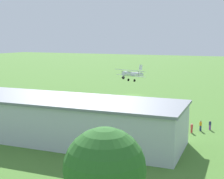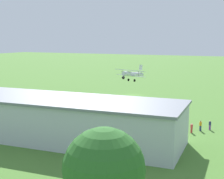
{
  "view_description": "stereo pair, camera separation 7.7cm",
  "coord_description": "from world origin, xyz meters",
  "px_view_note": "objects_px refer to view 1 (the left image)",
  "views": [
    {
      "loc": [
        -30.41,
        78.71,
        14.73
      ],
      "look_at": [
        -1.91,
        16.75,
        4.04
      ],
      "focal_mm": 52.93,
      "sensor_mm": 36.0,
      "label": 1
    },
    {
      "loc": [
        -30.48,
        78.68,
        14.73
      ],
      "look_at": [
        -1.91,
        16.75,
        4.04
      ],
      "focal_mm": 52.93,
      "sensor_mm": 36.0,
      "label": 2
    }
  ],
  "objects_px": {
    "person_walking_on_apron": "(11,105)",
    "tree_near_perimeter_road": "(105,169)",
    "biplane": "(132,74)",
    "person_near_hangar_door": "(210,125)",
    "person_watching_takeoff": "(192,128)",
    "person_crossing_taxiway": "(9,106)",
    "hangar": "(47,117)",
    "person_beside_truck": "(201,126)"
  },
  "relations": [
    {
      "from": "person_walking_on_apron",
      "to": "tree_near_perimeter_road",
      "type": "xyz_separation_m",
      "value": [
        -37.86,
        32.79,
        4.65
      ]
    },
    {
      "from": "biplane",
      "to": "person_walking_on_apron",
      "type": "distance_m",
      "value": 28.71
    },
    {
      "from": "person_near_hangar_door",
      "to": "person_walking_on_apron",
      "type": "height_order",
      "value": "person_walking_on_apron"
    },
    {
      "from": "biplane",
      "to": "person_watching_takeoff",
      "type": "relative_size",
      "value": 5.29
    },
    {
      "from": "person_near_hangar_door",
      "to": "person_walking_on_apron",
      "type": "bearing_deg",
      "value": 1.24
    },
    {
      "from": "person_walking_on_apron",
      "to": "person_crossing_taxiway",
      "type": "xyz_separation_m",
      "value": [
        -0.7,
        1.27,
        -0.0
      ]
    },
    {
      "from": "tree_near_perimeter_road",
      "to": "person_walking_on_apron",
      "type": "bearing_deg",
      "value": -40.9
    },
    {
      "from": "hangar",
      "to": "tree_near_perimeter_road",
      "type": "height_order",
      "value": "tree_near_perimeter_road"
    },
    {
      "from": "person_crossing_taxiway",
      "to": "tree_near_perimeter_road",
      "type": "bearing_deg",
      "value": 139.69
    },
    {
      "from": "person_walking_on_apron",
      "to": "tree_near_perimeter_road",
      "type": "distance_m",
      "value": 50.3
    },
    {
      "from": "person_watching_takeoff",
      "to": "person_beside_truck",
      "type": "distance_m",
      "value": 2.0
    },
    {
      "from": "biplane",
      "to": "person_crossing_taxiway",
      "type": "height_order",
      "value": "biplane"
    },
    {
      "from": "person_crossing_taxiway",
      "to": "tree_near_perimeter_road",
      "type": "xyz_separation_m",
      "value": [
        -37.15,
        31.52,
        4.65
      ]
    },
    {
      "from": "biplane",
      "to": "person_watching_takeoff",
      "type": "height_order",
      "value": "biplane"
    },
    {
      "from": "person_near_hangar_door",
      "to": "person_watching_takeoff",
      "type": "bearing_deg",
      "value": 51.31
    },
    {
      "from": "person_beside_truck",
      "to": "person_walking_on_apron",
      "type": "bearing_deg",
      "value": -0.55
    },
    {
      "from": "biplane",
      "to": "tree_near_perimeter_road",
      "type": "height_order",
      "value": "tree_near_perimeter_road"
    },
    {
      "from": "hangar",
      "to": "biplane",
      "type": "xyz_separation_m",
      "value": [
        -0.11,
        -34.28,
        3.08
      ]
    },
    {
      "from": "hangar",
      "to": "biplane",
      "type": "distance_m",
      "value": 34.41
    },
    {
      "from": "biplane",
      "to": "tree_near_perimeter_road",
      "type": "xyz_separation_m",
      "value": [
        -18.73,
        53.55,
        -0.63
      ]
    },
    {
      "from": "biplane",
      "to": "person_walking_on_apron",
      "type": "xyz_separation_m",
      "value": [
        19.13,
        20.75,
        -5.27
      ]
    },
    {
      "from": "person_watching_takeoff",
      "to": "tree_near_perimeter_road",
      "type": "height_order",
      "value": "tree_near_perimeter_road"
    },
    {
      "from": "person_near_hangar_door",
      "to": "person_beside_truck",
      "type": "bearing_deg",
      "value": 44.32
    },
    {
      "from": "tree_near_perimeter_road",
      "to": "biplane",
      "type": "bearing_deg",
      "value": -70.72
    },
    {
      "from": "biplane",
      "to": "person_walking_on_apron",
      "type": "bearing_deg",
      "value": 47.33
    },
    {
      "from": "person_watching_takeoff",
      "to": "person_crossing_taxiway",
      "type": "bearing_deg",
      "value": -1.21
    },
    {
      "from": "person_beside_truck",
      "to": "person_near_hangar_door",
      "type": "bearing_deg",
      "value": -135.68
    },
    {
      "from": "biplane",
      "to": "person_crossing_taxiway",
      "type": "relative_size",
      "value": 4.64
    },
    {
      "from": "person_watching_takeoff",
      "to": "person_beside_truck",
      "type": "relative_size",
      "value": 0.91
    },
    {
      "from": "person_crossing_taxiway",
      "to": "hangar",
      "type": "bearing_deg",
      "value": 146.22
    },
    {
      "from": "person_near_hangar_door",
      "to": "person_beside_truck",
      "type": "distance_m",
      "value": 1.79
    },
    {
      "from": "person_watching_takeoff",
      "to": "person_beside_truck",
      "type": "height_order",
      "value": "person_beside_truck"
    },
    {
      "from": "person_crossing_taxiway",
      "to": "person_walking_on_apron",
      "type": "bearing_deg",
      "value": -61.09
    },
    {
      "from": "hangar",
      "to": "person_near_hangar_door",
      "type": "height_order",
      "value": "hangar"
    },
    {
      "from": "person_walking_on_apron",
      "to": "person_crossing_taxiway",
      "type": "distance_m",
      "value": 1.46
    },
    {
      "from": "biplane",
      "to": "person_beside_truck",
      "type": "bearing_deg",
      "value": 133.43
    },
    {
      "from": "person_walking_on_apron",
      "to": "person_watching_takeoff",
      "type": "relative_size",
      "value": 1.14
    },
    {
      "from": "person_walking_on_apron",
      "to": "person_near_hangar_door",
      "type": "bearing_deg",
      "value": -178.76
    },
    {
      "from": "hangar",
      "to": "person_beside_truck",
      "type": "height_order",
      "value": "hangar"
    },
    {
      "from": "person_walking_on_apron",
      "to": "biplane",
      "type": "bearing_deg",
      "value": -132.67
    },
    {
      "from": "person_beside_truck",
      "to": "tree_near_perimeter_road",
      "type": "xyz_separation_m",
      "value": [
        1.27,
        32.42,
        4.69
      ]
    },
    {
      "from": "person_walking_on_apron",
      "to": "person_beside_truck",
      "type": "relative_size",
      "value": 1.04
    }
  ]
}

